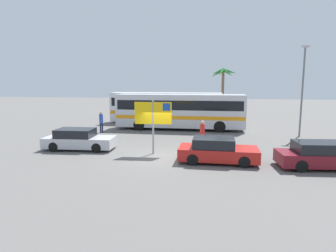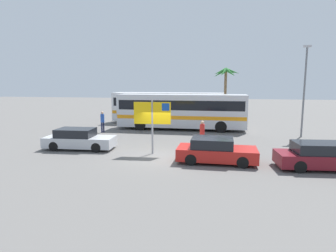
{
  "view_description": "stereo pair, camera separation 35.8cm",
  "coord_description": "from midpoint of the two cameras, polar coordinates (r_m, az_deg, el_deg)",
  "views": [
    {
      "loc": [
        2.87,
        -15.78,
        4.26
      ],
      "look_at": [
        -0.2,
        3.31,
        1.3
      ],
      "focal_mm": 30.71,
      "sensor_mm": 36.0,
      "label": 1
    },
    {
      "loc": [
        3.23,
        -15.72,
        4.26
      ],
      "look_at": [
        -0.2,
        3.31,
        1.3
      ],
      "focal_mm": 30.71,
      "sensor_mm": 36.0,
      "label": 2
    }
  ],
  "objects": [
    {
      "name": "ground",
      "position": [
        16.6,
        -0.72,
        -6.17
      ],
      "size": [
        120.0,
        120.0,
        0.0
      ],
      "primitive_type": "plane",
      "color": "#605E5B"
    },
    {
      "name": "bus_front_coach",
      "position": [
        25.96,
        3.08,
        3.21
      ],
      "size": [
        11.41,
        2.48,
        3.17
      ],
      "color": "silver",
      "rests_on": "ground"
    },
    {
      "name": "bus_rear_coach",
      "position": [
        29.9,
        0.33,
        3.95
      ],
      "size": [
        11.41,
        2.48,
        3.17
      ],
      "color": "white",
      "rests_on": "ground"
    },
    {
      "name": "ferry_sign",
      "position": [
        16.96,
        -2.38,
        2.15
      ],
      "size": [
        2.2,
        0.2,
        3.2
      ],
      "rotation": [
        0.0,
        0.0,
        0.06
      ],
      "color": "gray",
      "rests_on": "ground"
    },
    {
      "name": "car_maroon",
      "position": [
        16.23,
        28.93,
        -5.3
      ],
      "size": [
        4.69,
        2.11,
        1.32
      ],
      "rotation": [
        0.0,
        0.0,
        0.09
      ],
      "color": "maroon",
      "rests_on": "ground"
    },
    {
      "name": "car_silver",
      "position": [
        19.24,
        -16.79,
        -2.53
      ],
      "size": [
        4.5,
        1.95,
        1.32
      ],
      "rotation": [
        0.0,
        0.0,
        0.06
      ],
      "color": "#B7BABF",
      "rests_on": "ground"
    },
    {
      "name": "car_red",
      "position": [
        15.63,
        10.07,
        -4.84
      ],
      "size": [
        4.2,
        1.89,
        1.32
      ],
      "rotation": [
        0.0,
        0.0,
        -0.01
      ],
      "color": "red",
      "rests_on": "ground"
    },
    {
      "name": "pedestrian_by_bus",
      "position": [
        18.95,
        7.34,
        -1.13
      ],
      "size": [
        0.32,
        0.32,
        1.77
      ],
      "rotation": [
        0.0,
        0.0,
        0.79
      ],
      "color": "#2D2D33",
      "rests_on": "ground"
    },
    {
      "name": "pedestrian_near_sign",
      "position": [
        24.96,
        -12.48,
        1.17
      ],
      "size": [
        0.32,
        0.32,
        1.82
      ],
      "rotation": [
        0.0,
        0.0,
        2.5
      ],
      "color": "#1E2347",
      "rests_on": "ground"
    },
    {
      "name": "lamp_post_left_side",
      "position": [
        24.61,
        25.83,
        6.84
      ],
      "size": [
        0.56,
        0.2,
        7.01
      ],
      "color": "slate",
      "rests_on": "ground"
    },
    {
      "name": "palm_tree_seaside",
      "position": [
        35.61,
        11.7,
        9.52
      ],
      "size": [
        3.18,
        3.07,
        5.97
      ],
      "color": "brown",
      "rests_on": "ground"
    }
  ]
}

